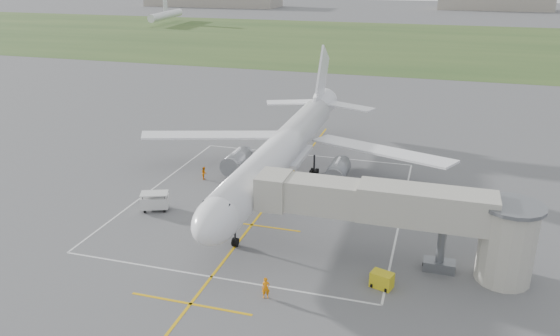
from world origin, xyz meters
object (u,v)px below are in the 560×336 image
(airliner, at_px, (282,150))
(ramp_worker_nose, at_px, (266,288))
(baggage_cart, at_px, (155,201))
(jet_bridge, at_px, (416,216))
(gpu_unit, at_px, (382,280))
(ramp_worker_wing, at_px, (204,173))

(airliner, bearing_deg, ramp_worker_nose, -76.73)
(baggage_cart, distance_m, ramp_worker_nose, 20.08)
(airliner, bearing_deg, jet_bridge, -42.19)
(gpu_unit, bearing_deg, ramp_worker_nose, -136.93)
(baggage_cart, distance_m, ramp_worker_wing, 9.67)
(gpu_unit, xyz_separation_m, ramp_worker_wing, (-23.22, 17.45, 0.14))
(airliner, distance_m, baggage_cart, 15.40)
(ramp_worker_wing, bearing_deg, gpu_unit, -158.80)
(baggage_cart, relative_size, ramp_worker_wing, 2.05)
(baggage_cart, bearing_deg, ramp_worker_wing, 61.15)
(jet_bridge, height_order, baggage_cart, jet_bridge)
(gpu_unit, bearing_deg, baggage_cart, 179.39)
(jet_bridge, bearing_deg, airliner, 137.81)
(gpu_unit, distance_m, ramp_worker_nose, 9.35)
(airliner, xyz_separation_m, baggage_cart, (-10.87, -10.36, -3.39))
(airliner, xyz_separation_m, gpu_unit, (13.67, -18.23, -3.75))
(airliner, distance_m, ramp_worker_wing, 10.24)
(jet_bridge, xyz_separation_m, baggage_cart, (-26.59, 3.89, -3.75))
(ramp_worker_nose, relative_size, ramp_worker_wing, 1.12)
(ramp_worker_wing, bearing_deg, baggage_cart, 140.28)
(airliner, distance_m, gpu_unit, 23.09)
(airliner, xyz_separation_m, jet_bridge, (15.72, -14.25, 0.35))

